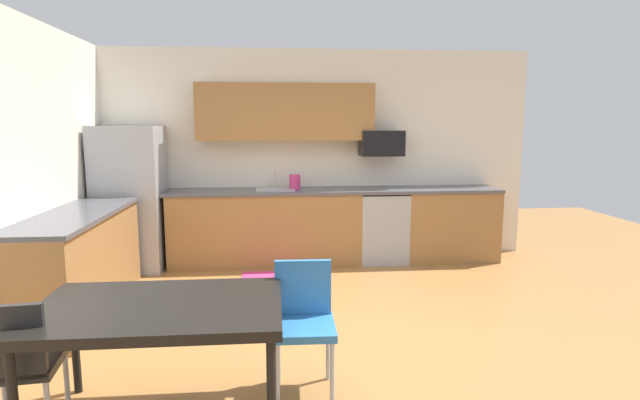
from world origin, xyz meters
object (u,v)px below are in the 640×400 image
(microwave, at_px, (381,143))
(chair_near_table, at_px, (304,316))
(chair_far_side, at_px, (16,360))
(kettle, at_px, (295,183))
(refrigerator, at_px, (131,198))
(dining_table, at_px, (160,314))
(oven_range, at_px, (381,226))

(microwave, bearing_deg, chair_near_table, -110.40)
(chair_far_side, height_order, kettle, kettle)
(refrigerator, relative_size, dining_table, 1.24)
(chair_near_table, relative_size, chair_far_side, 1.00)
(dining_table, distance_m, chair_near_table, 0.92)
(oven_range, bearing_deg, dining_table, -120.87)
(dining_table, bearing_deg, microwave, 59.85)
(oven_range, relative_size, dining_table, 0.65)
(dining_table, xyz_separation_m, chair_near_table, (0.85, 0.31, -0.16))
(chair_near_table, bearing_deg, oven_range, 69.00)
(oven_range, xyz_separation_m, dining_table, (-2.04, -3.41, 0.21))
(refrigerator, height_order, dining_table, refrigerator)
(refrigerator, xyz_separation_m, chair_far_side, (0.34, -3.51, -0.36))
(microwave, bearing_deg, dining_table, -120.15)
(chair_far_side, xyz_separation_m, kettle, (1.65, 3.64, 0.52))
(dining_table, distance_m, kettle, 3.60)
(microwave, bearing_deg, chair_far_side, -126.80)
(oven_range, xyz_separation_m, chair_near_table, (-1.19, -3.10, 0.05))
(microwave, distance_m, kettle, 1.21)
(microwave, xyz_separation_m, chair_near_table, (-1.19, -3.20, -1.01))
(microwave, height_order, dining_table, microwave)
(chair_far_side, bearing_deg, refrigerator, 95.47)
(microwave, distance_m, chair_far_side, 4.71)
(microwave, xyz_separation_m, kettle, (-1.11, -0.05, -0.49))
(dining_table, relative_size, chair_near_table, 1.65)
(refrigerator, relative_size, oven_range, 1.90)
(chair_far_side, bearing_deg, oven_range, 52.44)
(oven_range, height_order, dining_table, oven_range)
(kettle, bearing_deg, oven_range, -2.58)
(refrigerator, bearing_deg, oven_range, 1.48)
(chair_near_table, relative_size, kettle, 4.25)
(kettle, bearing_deg, refrigerator, -176.25)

